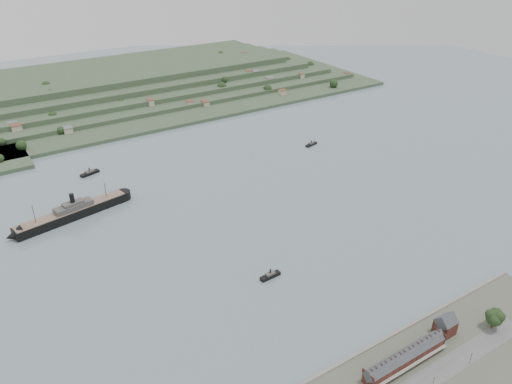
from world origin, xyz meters
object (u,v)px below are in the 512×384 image
steamship (69,214)px  tugboat (270,275)px  fig_tree (495,317)px  gabled_building (445,325)px  terrace_row (405,358)px

steamship → tugboat: bearing=-58.3°
tugboat → fig_tree: fig_tree is taller
gabled_building → fig_tree: gabled_building is taller
steamship → fig_tree: steamship is taller
terrace_row → steamship: size_ratio=0.53×
steamship → fig_tree: size_ratio=7.87×
tugboat → fig_tree: bearing=-54.0°
gabled_building → fig_tree: 30.42m
gabled_building → steamship: (-148.69, 252.02, -3.47)m
fig_tree → tugboat: bearing=126.0°
gabled_building → tugboat: (-54.49, 99.75, -6.52)m
terrace_row → gabled_building: bearing=6.1°
steamship → tugboat: 179.09m
gabled_building → tugboat: gabled_building is taller
gabled_building → tugboat: 113.84m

